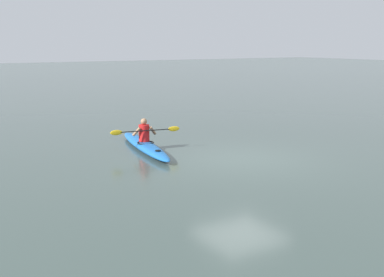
% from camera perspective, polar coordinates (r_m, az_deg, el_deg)
% --- Properties ---
extents(ground_plane, '(160.00, 160.00, 0.00)m').
position_cam_1_polar(ground_plane, '(15.15, 5.72, -2.39)').
color(ground_plane, '#384742').
extents(kayak, '(1.48, 4.93, 0.28)m').
position_cam_1_polar(kayak, '(16.45, -5.50, -0.81)').
color(kayak, '#1959A5').
rests_on(kayak, ground).
extents(kayaker, '(2.32, 0.60, 0.77)m').
position_cam_1_polar(kayaker, '(16.38, -5.55, 0.81)').
color(kayaker, red).
rests_on(kayaker, kayak).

